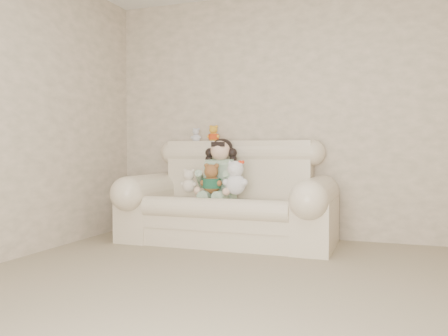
% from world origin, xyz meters
% --- Properties ---
extents(floor, '(5.00, 5.00, 0.00)m').
position_xyz_m(floor, '(0.00, 0.00, 0.00)').
color(floor, gray).
rests_on(floor, ground).
extents(wall_back, '(4.50, 0.00, 4.50)m').
position_xyz_m(wall_back, '(0.00, 2.50, 1.30)').
color(wall_back, beige).
rests_on(wall_back, ground).
extents(sofa, '(2.10, 0.95, 1.03)m').
position_xyz_m(sofa, '(-0.79, 2.00, 0.52)').
color(sofa, beige).
rests_on(sofa, floor).
extents(seated_child, '(0.41, 0.49, 0.64)m').
position_xyz_m(seated_child, '(-0.89, 2.08, 0.74)').
color(seated_child, '#2F6A36').
rests_on(seated_child, sofa).
extents(brown_teddy, '(0.25, 0.20, 0.35)m').
position_xyz_m(brown_teddy, '(-0.91, 1.87, 0.67)').
color(brown_teddy, brown).
rests_on(brown_teddy, sofa).
extents(white_cat, '(0.29, 0.24, 0.39)m').
position_xyz_m(white_cat, '(-0.66, 1.86, 0.70)').
color(white_cat, white).
rests_on(white_cat, sofa).
extents(cream_teddy, '(0.22, 0.20, 0.28)m').
position_xyz_m(cream_teddy, '(-1.17, 1.90, 0.64)').
color(cream_teddy, silver).
rests_on(cream_teddy, sofa).
extents(yellow_mini_bear, '(0.15, 0.11, 0.22)m').
position_xyz_m(yellow_mini_bear, '(-1.08, 2.38, 1.12)').
color(yellow_mini_bear, gold).
rests_on(yellow_mini_bear, sofa).
extents(grey_mini_plush, '(0.13, 0.10, 0.19)m').
position_xyz_m(grey_mini_plush, '(-1.27, 2.33, 1.11)').
color(grey_mini_plush, silver).
rests_on(grey_mini_plush, sofa).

